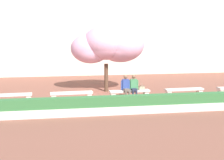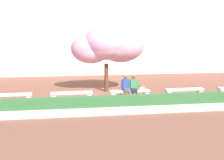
{
  "view_description": "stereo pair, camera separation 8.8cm",
  "coord_description": "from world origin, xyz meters",
  "px_view_note": "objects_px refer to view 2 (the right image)",
  "views": [
    {
      "loc": [
        -2.17,
        -16.13,
        3.5
      ],
      "look_at": [
        0.62,
        0.2,
        1.0
      ],
      "focal_mm": 50.0,
      "sensor_mm": 36.0,
      "label": 1
    },
    {
      "loc": [
        -2.09,
        -16.15,
        3.5
      ],
      "look_at": [
        0.62,
        0.2,
        1.0
      ],
      "focal_mm": 50.0,
      "sensor_mm": 36.0,
      "label": 2
    }
  ],
  "objects_px": {
    "stone_bench_near_east": "(130,93)",
    "person_seated_right": "(134,86)",
    "stone_bench_center": "(72,95)",
    "stone_bench_east_end": "(184,91)",
    "stone_bench_near_west": "(10,96)",
    "person_seated_left": "(126,86)",
    "handbag": "(142,87)",
    "cherry_tree_main": "(109,45)"
  },
  "relations": [
    {
      "from": "stone_bench_near_east",
      "to": "stone_bench_east_end",
      "type": "distance_m",
      "value": 3.11
    },
    {
      "from": "stone_bench_east_end",
      "to": "person_seated_left",
      "type": "relative_size",
      "value": 1.72
    },
    {
      "from": "cherry_tree_main",
      "to": "person_seated_left",
      "type": "bearing_deg",
      "value": -77.63
    },
    {
      "from": "person_seated_right",
      "to": "handbag",
      "type": "relative_size",
      "value": 3.81
    },
    {
      "from": "stone_bench_near_east",
      "to": "person_seated_left",
      "type": "relative_size",
      "value": 1.72
    },
    {
      "from": "person_seated_left",
      "to": "cherry_tree_main",
      "type": "xyz_separation_m",
      "value": [
        -0.53,
        2.4,
        2.11
      ]
    },
    {
      "from": "stone_bench_near_west",
      "to": "stone_bench_center",
      "type": "height_order",
      "value": "same"
    },
    {
      "from": "stone_bench_east_end",
      "to": "handbag",
      "type": "relative_size",
      "value": 6.53
    },
    {
      "from": "person_seated_left",
      "to": "stone_bench_center",
      "type": "bearing_deg",
      "value": 178.94
    },
    {
      "from": "person_seated_left",
      "to": "stone_bench_east_end",
      "type": "bearing_deg",
      "value": 0.92
    },
    {
      "from": "stone_bench_east_end",
      "to": "person_seated_right",
      "type": "bearing_deg",
      "value": -178.94
    },
    {
      "from": "stone_bench_near_west",
      "to": "stone_bench_near_east",
      "type": "bearing_deg",
      "value": 0.0
    },
    {
      "from": "stone_bench_center",
      "to": "stone_bench_near_west",
      "type": "bearing_deg",
      "value": 180.0
    },
    {
      "from": "handbag",
      "to": "cherry_tree_main",
      "type": "xyz_separation_m",
      "value": [
        -1.42,
        2.34,
        2.23
      ]
    },
    {
      "from": "person_seated_right",
      "to": "handbag",
      "type": "bearing_deg",
      "value": 7.29
    },
    {
      "from": "stone_bench_center",
      "to": "person_seated_left",
      "type": "bearing_deg",
      "value": -1.06
    },
    {
      "from": "person_seated_left",
      "to": "person_seated_right",
      "type": "bearing_deg",
      "value": 0.01
    },
    {
      "from": "stone_bench_near_east",
      "to": "person_seated_right",
      "type": "relative_size",
      "value": 1.72
    },
    {
      "from": "stone_bench_near_east",
      "to": "stone_bench_east_end",
      "type": "bearing_deg",
      "value": 0.0
    },
    {
      "from": "stone_bench_east_end",
      "to": "cherry_tree_main",
      "type": "xyz_separation_m",
      "value": [
        -3.86,
        2.34,
        2.5
      ]
    },
    {
      "from": "stone_bench_east_end",
      "to": "handbag",
      "type": "height_order",
      "value": "handbag"
    },
    {
      "from": "stone_bench_center",
      "to": "cherry_tree_main",
      "type": "height_order",
      "value": "cherry_tree_main"
    },
    {
      "from": "stone_bench_center",
      "to": "stone_bench_east_end",
      "type": "relative_size",
      "value": 1.0
    },
    {
      "from": "stone_bench_center",
      "to": "stone_bench_near_east",
      "type": "xyz_separation_m",
      "value": [
        3.11,
        0.0,
        0.0
      ]
    },
    {
      "from": "person_seated_right",
      "to": "cherry_tree_main",
      "type": "xyz_separation_m",
      "value": [
        -0.96,
        2.4,
        2.11
      ]
    },
    {
      "from": "stone_bench_near_west",
      "to": "stone_bench_near_east",
      "type": "xyz_separation_m",
      "value": [
        6.23,
        0.0,
        0.0
      ]
    },
    {
      "from": "handbag",
      "to": "stone_bench_near_east",
      "type": "bearing_deg",
      "value": -179.58
    },
    {
      "from": "handbag",
      "to": "stone_bench_near_west",
      "type": "bearing_deg",
      "value": -179.96
    },
    {
      "from": "stone_bench_center",
      "to": "handbag",
      "type": "height_order",
      "value": "handbag"
    },
    {
      "from": "cherry_tree_main",
      "to": "handbag",
      "type": "bearing_deg",
      "value": -58.75
    },
    {
      "from": "stone_bench_near_east",
      "to": "cherry_tree_main",
      "type": "bearing_deg",
      "value": 107.63
    },
    {
      "from": "stone_bench_center",
      "to": "stone_bench_near_east",
      "type": "relative_size",
      "value": 1.0
    },
    {
      "from": "stone_bench_near_west",
      "to": "handbag",
      "type": "height_order",
      "value": "handbag"
    },
    {
      "from": "stone_bench_near_west",
      "to": "cherry_tree_main",
      "type": "relative_size",
      "value": 0.5
    },
    {
      "from": "stone_bench_east_end",
      "to": "person_seated_left",
      "type": "bearing_deg",
      "value": -179.08
    },
    {
      "from": "stone_bench_near_east",
      "to": "person_seated_right",
      "type": "distance_m",
      "value": 0.45
    },
    {
      "from": "stone_bench_center",
      "to": "handbag",
      "type": "relative_size",
      "value": 6.53
    },
    {
      "from": "stone_bench_east_end",
      "to": "person_seated_right",
      "type": "height_order",
      "value": "person_seated_right"
    },
    {
      "from": "stone_bench_near_west",
      "to": "stone_bench_east_end",
      "type": "relative_size",
      "value": 1.0
    },
    {
      "from": "stone_bench_near_east",
      "to": "cherry_tree_main",
      "type": "xyz_separation_m",
      "value": [
        -0.74,
        2.34,
        2.5
      ]
    },
    {
      "from": "stone_bench_near_east",
      "to": "cherry_tree_main",
      "type": "distance_m",
      "value": 3.5
    },
    {
      "from": "stone_bench_near_east",
      "to": "stone_bench_east_end",
      "type": "relative_size",
      "value": 1.0
    }
  ]
}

